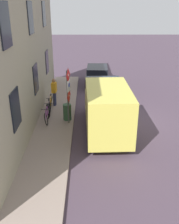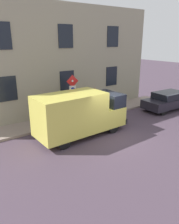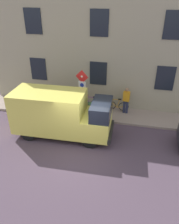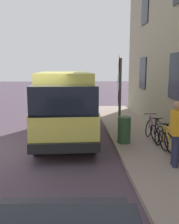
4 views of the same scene
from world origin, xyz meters
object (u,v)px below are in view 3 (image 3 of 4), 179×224
(bicycle_purple, at_px, (91,103))
(delivery_van, at_px, (60,113))
(bicycle_black, at_px, (103,104))
(sign_post_stacked, at_px, (82,89))
(litter_bin, at_px, (90,110))
(pedestrian, at_px, (126,100))
(bicycle_orange, at_px, (115,106))

(bicycle_purple, bearing_deg, delivery_van, 70.88)
(bicycle_purple, bearing_deg, bicycle_black, 178.24)
(sign_post_stacked, xyz_separation_m, litter_bin, (0.15, -0.41, -1.40))
(bicycle_black, bearing_deg, sign_post_stacked, 42.39)
(sign_post_stacked, bearing_deg, bicycle_black, -41.15)
(delivery_van, bearing_deg, pedestrian, 40.56)
(sign_post_stacked, distance_m, pedestrian, 2.93)
(bicycle_purple, xyz_separation_m, litter_bin, (-1.08, -0.16, 0.08))
(sign_post_stacked, relative_size, pedestrian, 1.69)
(delivery_van, relative_size, bicycle_orange, 3.14)
(bicycle_orange, relative_size, bicycle_black, 1.00)
(bicycle_orange, bearing_deg, bicycle_purple, -4.58)
(bicycle_orange, xyz_separation_m, litter_bin, (-1.08, 1.48, 0.08))
(sign_post_stacked, bearing_deg, delivery_van, 158.94)
(delivery_van, distance_m, bicycle_black, 3.71)
(pedestrian, bearing_deg, bicycle_purple, 94.08)
(sign_post_stacked, xyz_separation_m, bicycle_purple, (1.23, -0.25, -1.48))
(pedestrian, bearing_deg, litter_bin, 121.12)
(bicycle_black, height_order, litter_bin, litter_bin)
(bicycle_orange, distance_m, pedestrian, 0.88)
(delivery_van, relative_size, bicycle_purple, 3.14)
(bicycle_black, bearing_deg, bicycle_purple, -6.49)
(litter_bin, bearing_deg, bicycle_black, -31.52)
(bicycle_purple, bearing_deg, bicycle_orange, 178.27)
(bicycle_orange, relative_size, litter_bin, 1.91)
(bicycle_black, distance_m, litter_bin, 1.27)
(sign_post_stacked, height_order, delivery_van, sign_post_stacked)
(delivery_van, distance_m, bicycle_orange, 4.17)
(sign_post_stacked, relative_size, delivery_van, 0.54)
(bicycle_black, bearing_deg, pedestrian, 168.19)
(pedestrian, relative_size, litter_bin, 1.91)
(bicycle_orange, bearing_deg, sign_post_stacked, 28.34)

